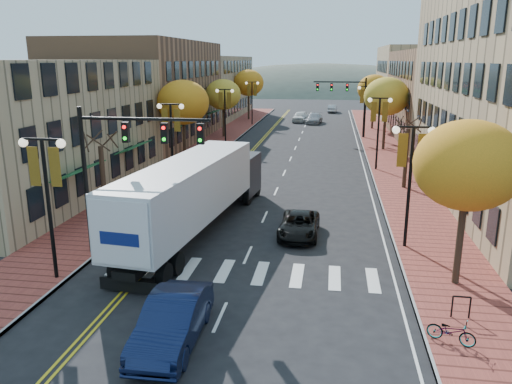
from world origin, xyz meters
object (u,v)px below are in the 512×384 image
at_px(bicycle, 451,331).
at_px(navy_sedan, 172,321).
at_px(semi_truck, 198,189).
at_px(black_suv, 299,225).

bearing_deg(bicycle, navy_sedan, 120.14).
relative_size(semi_truck, bicycle, 10.86).
xyz_separation_m(navy_sedan, bicycle, (8.95, 1.14, -0.24)).
bearing_deg(navy_sedan, semi_truck, 99.70).
distance_m(semi_truck, black_suv, 5.67).
bearing_deg(navy_sedan, black_suv, 72.02).
bearing_deg(semi_truck, bicycle, -34.93).
distance_m(navy_sedan, black_suv, 11.45).
bearing_deg(black_suv, bicycle, -59.31).
bearing_deg(navy_sedan, bicycle, 6.43).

